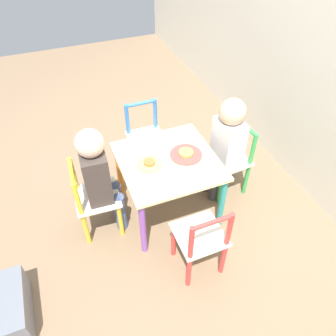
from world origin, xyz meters
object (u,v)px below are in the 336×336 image
at_px(plate_back, 186,154).
at_px(plate_front, 149,164).
at_px(chair_green, 230,160).
at_px(child_back, 226,141).
at_px(chair_blue, 146,139).
at_px(storage_bin, 10,309).
at_px(child_front, 99,174).
at_px(kids_table, 168,168).
at_px(chair_red, 201,240).
at_px(chair_yellow, 94,199).

bearing_deg(plate_back, plate_front, -90.00).
bearing_deg(plate_back, chair_green, 96.19).
bearing_deg(child_back, chair_green, 90.00).
bearing_deg(chair_blue, chair_green, -42.09).
distance_m(plate_back, storage_bin, 1.26).
bearing_deg(chair_blue, plate_back, -76.01).
bearing_deg(plate_front, child_front, -94.52).
distance_m(kids_table, chair_blue, 0.49).
height_order(chair_green, storage_bin, chair_green).
relative_size(chair_red, plate_back, 2.67).
relative_size(chair_yellow, child_front, 0.69).
height_order(kids_table, chair_green, chair_green).
distance_m(kids_table, child_front, 0.42).
bearing_deg(chair_green, chair_red, -46.95).
bearing_deg(child_back, storage_bin, -77.94).
bearing_deg(storage_bin, chair_red, 85.62).
bearing_deg(chair_blue, child_front, -131.98).
relative_size(chair_yellow, plate_back, 2.67).
height_order(chair_green, chair_blue, same).
bearing_deg(chair_blue, chair_yellow, -136.03).
distance_m(chair_red, chair_blue, 0.95).
height_order(kids_table, storage_bin, kids_table).
distance_m(chair_yellow, chair_green, 0.95).
bearing_deg(chair_red, chair_green, -133.05).
bearing_deg(child_front, chair_yellow, 90.00).
relative_size(chair_green, plate_back, 2.67).
xyz_separation_m(chair_red, storage_bin, (-0.08, -1.02, -0.16)).
bearing_deg(child_front, child_back, -86.05).
bearing_deg(chair_blue, plate_front, -103.86).
xyz_separation_m(plate_front, storage_bin, (0.40, -0.90, -0.36)).
bearing_deg(child_back, chair_red, -43.29).
height_order(kids_table, chair_yellow, chair_yellow).
bearing_deg(chair_red, child_front, -50.64).
relative_size(child_front, child_back, 1.02).
bearing_deg(child_front, plate_back, -89.28).
bearing_deg(kids_table, child_front, -93.24).
bearing_deg(chair_blue, child_back, -46.42).
relative_size(kids_table, plate_back, 2.93).
bearing_deg(chair_blue, storage_bin, -138.57).
xyz_separation_m(kids_table, chair_blue, (-0.47, 0.01, -0.12)).
bearing_deg(plate_front, storage_bin, -66.27).
height_order(child_front, plate_back, child_front).
distance_m(child_back, plate_front, 0.53).
height_order(chair_yellow, chair_green, same).
relative_size(kids_table, child_front, 0.75).
xyz_separation_m(chair_yellow, chair_red, (0.50, 0.48, 0.00)).
xyz_separation_m(chair_yellow, chair_blue, (-0.45, 0.48, 0.00)).
height_order(chair_green, chair_red, same).
xyz_separation_m(child_front, child_back, (-0.01, 0.83, -0.00)).
height_order(chair_blue, child_back, child_back).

